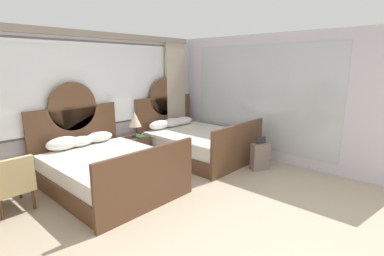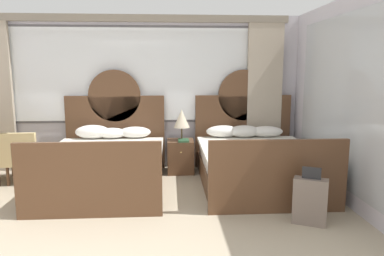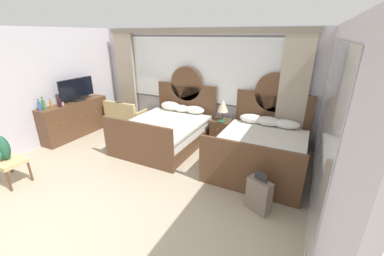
# 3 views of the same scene
# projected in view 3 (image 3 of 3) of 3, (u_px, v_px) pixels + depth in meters

# --- Properties ---
(ground_plane) EXTENTS (24.00, 24.00, 0.00)m
(ground_plane) POSITION_uv_depth(u_px,v_px,m) (62.00, 235.00, 3.28)
(ground_plane) COLOR tan
(wall_back_window) EXTENTS (5.90, 0.22, 2.70)m
(wall_back_window) POSITION_uv_depth(u_px,v_px,m) (198.00, 79.00, 6.34)
(wall_back_window) COLOR silver
(wall_back_window) RESTS_ON ground_plane
(wall_left) EXTENTS (0.07, 4.90, 2.70)m
(wall_left) POSITION_uv_depth(u_px,v_px,m) (36.00, 90.00, 5.57)
(wall_left) COLOR silver
(wall_left) RESTS_ON ground_plane
(wall_right_mirror) EXTENTS (0.08, 4.90, 2.70)m
(wall_right_mirror) POSITION_uv_depth(u_px,v_px,m) (328.00, 134.00, 3.11)
(wall_right_mirror) COLOR silver
(wall_right_mirror) RESTS_ON ground_plane
(bed_near_window) EXTENTS (1.72, 2.22, 1.76)m
(bed_near_window) POSITION_uv_depth(u_px,v_px,m) (167.00, 130.00, 5.92)
(bed_near_window) COLOR brown
(bed_near_window) RESTS_ON ground_plane
(bed_near_mirror) EXTENTS (1.72, 2.22, 1.76)m
(bed_near_mirror) POSITION_uv_depth(u_px,v_px,m) (261.00, 148.00, 4.98)
(bed_near_mirror) COLOR brown
(bed_near_mirror) RESTS_ON ground_plane
(nightstand_between_beds) EXTENTS (0.45, 0.47, 0.56)m
(nightstand_between_beds) POSITION_uv_depth(u_px,v_px,m) (221.00, 131.00, 6.07)
(nightstand_between_beds) COLOR brown
(nightstand_between_beds) RESTS_ON ground_plane
(table_lamp_on_nightstand) EXTENTS (0.27, 0.27, 0.53)m
(table_lamp_on_nightstand) POSITION_uv_depth(u_px,v_px,m) (223.00, 106.00, 5.83)
(table_lamp_on_nightstand) COLOR brown
(table_lamp_on_nightstand) RESTS_ON nightstand_between_beds
(book_on_nightstand) EXTENTS (0.18, 0.26, 0.03)m
(book_on_nightstand) POSITION_uv_depth(u_px,v_px,m) (222.00, 121.00, 5.86)
(book_on_nightstand) COLOR #285133
(book_on_nightstand) RESTS_ON nightstand_between_beds
(dresser_minibar) EXTENTS (0.45, 1.84, 0.91)m
(dresser_minibar) POSITION_uv_depth(u_px,v_px,m) (76.00, 119.00, 6.38)
(dresser_minibar) COLOR brown
(dresser_minibar) RESTS_ON ground_plane
(tv_flatscreen) EXTENTS (0.20, 1.00, 0.58)m
(tv_flatscreen) POSITION_uv_depth(u_px,v_px,m) (77.00, 89.00, 6.23)
(tv_flatscreen) COLOR black
(tv_flatscreen) RESTS_ON dresser_minibar
(bottle_spirit_blue) EXTENTS (0.07, 0.07, 0.26)m
(bottle_spirit_blue) POSITION_uv_depth(u_px,v_px,m) (39.00, 106.00, 5.52)
(bottle_spirit_blue) COLOR #385B99
(bottle_spirit_blue) RESTS_ON dresser_minibar
(bottle_soda_green) EXTENTS (0.08, 0.08, 0.29)m
(bottle_soda_green) POSITION_uv_depth(u_px,v_px,m) (43.00, 104.00, 5.58)
(bottle_soda_green) COLOR #337A3D
(bottle_soda_green) RESTS_ON dresser_minibar
(bottle_liquor_amber) EXTENTS (0.05, 0.05, 0.21)m
(bottle_liquor_amber) POSITION_uv_depth(u_px,v_px,m) (51.00, 105.00, 5.69)
(bottle_liquor_amber) COLOR #B7701E
(bottle_liquor_amber) RESTS_ON dresser_minibar
(bottle_wine_dark) EXTENTS (0.08, 0.08, 0.30)m
(bottle_wine_dark) POSITION_uv_depth(u_px,v_px,m) (60.00, 102.00, 5.78)
(bottle_wine_dark) COLOR black
(bottle_wine_dark) RESTS_ON dresser_minibar
(cup_on_dresser) EXTENTS (0.11, 0.08, 0.08)m
(cup_on_dresser) POSITION_uv_depth(u_px,v_px,m) (62.00, 103.00, 5.96)
(cup_on_dresser) COLOR white
(cup_on_dresser) RESTS_ON dresser_minibar
(armchair_by_window_left) EXTENTS (0.65, 0.65, 0.82)m
(armchair_by_window_left) POSITION_uv_depth(u_px,v_px,m) (131.00, 115.00, 6.73)
(armchair_by_window_left) COLOR tan
(armchair_by_window_left) RESTS_ON ground_plane
(armchair_by_window_centre) EXTENTS (0.67, 0.67, 0.82)m
(armchair_by_window_centre) POSITION_uv_depth(u_px,v_px,m) (119.00, 113.00, 6.90)
(armchair_by_window_centre) COLOR tan
(armchair_by_window_centre) RESTS_ON ground_plane
(luggage_bench) EXTENTS (0.72, 0.42, 0.46)m
(luggage_bench) POSITION_uv_depth(u_px,v_px,m) (6.00, 162.00, 4.35)
(luggage_bench) COLOR tan
(luggage_bench) RESTS_ON ground_plane
(backpack_on_bench) EXTENTS (0.31, 0.23, 0.45)m
(backpack_on_bench) POSITION_uv_depth(u_px,v_px,m) (2.00, 149.00, 4.23)
(backpack_on_bench) COLOR #23563D
(backpack_on_bench) RESTS_ON luggage_bench
(suitcase_on_floor) EXTENTS (0.41, 0.31, 0.67)m
(suitcase_on_floor) POSITION_uv_depth(u_px,v_px,m) (259.00, 195.00, 3.65)
(suitcase_on_floor) COLOR #75665B
(suitcase_on_floor) RESTS_ON ground_plane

